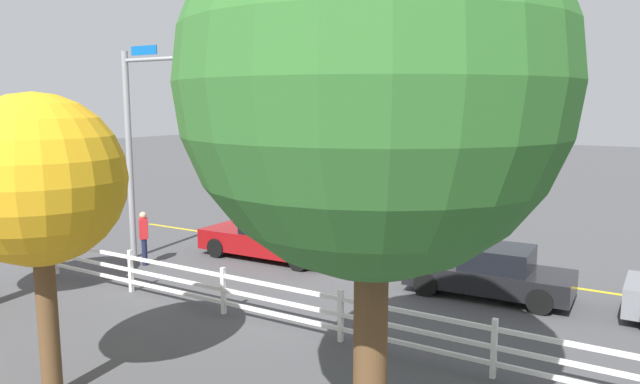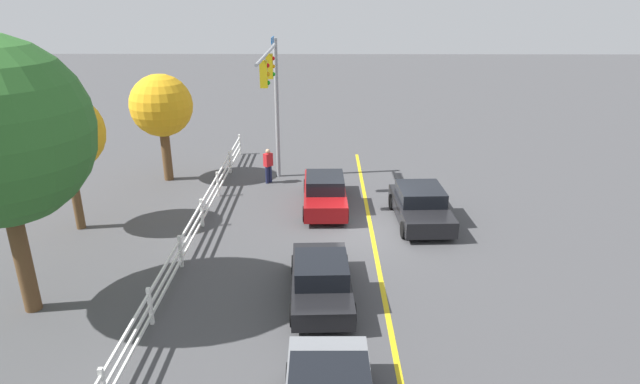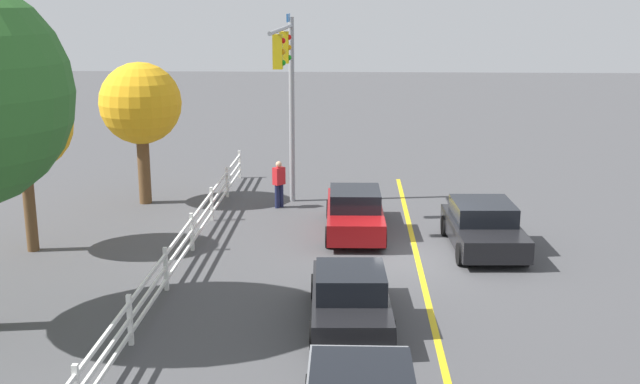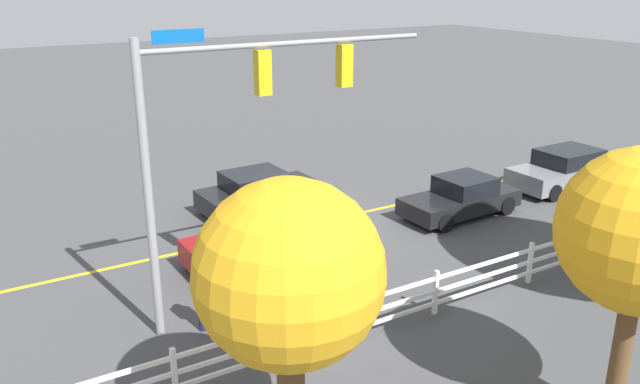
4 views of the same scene
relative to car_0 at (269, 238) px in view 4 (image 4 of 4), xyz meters
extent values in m
plane|color=#444447|center=(-2.32, -1.81, -0.68)|extent=(120.00, 120.00, 0.00)
cube|color=gold|center=(-6.32, -1.81, -0.68)|extent=(28.00, 0.16, 0.01)
cylinder|color=gray|center=(3.94, 2.30, 2.65)|extent=(0.20, 0.20, 6.67)
cylinder|color=gray|center=(0.41, 2.30, 5.69)|extent=(7.06, 0.12, 0.12)
cube|color=#0C59B2|center=(3.04, 2.32, 5.97)|extent=(1.10, 0.03, 0.28)
cube|color=gold|center=(1.16, 2.30, 5.09)|extent=(0.32, 0.28, 1.00)
sphere|color=red|center=(1.16, 2.15, 5.41)|extent=(0.17, 0.17, 0.17)
sphere|color=orange|center=(1.16, 2.15, 5.09)|extent=(0.17, 0.17, 0.17)
sphere|color=#148C19|center=(1.16, 2.15, 4.77)|extent=(0.17, 0.17, 0.17)
cube|color=gold|center=(-1.00, 2.30, 5.09)|extent=(0.32, 0.28, 1.00)
sphere|color=red|center=(-1.00, 2.15, 5.41)|extent=(0.17, 0.17, 0.17)
sphere|color=orange|center=(-1.00, 2.15, 5.09)|extent=(0.17, 0.17, 0.17)
sphere|color=#148C19|center=(-1.00, 2.15, 4.77)|extent=(0.17, 0.17, 0.17)
cube|color=maroon|center=(0.05, 0.00, -0.13)|extent=(4.76, 1.84, 0.66)
cube|color=black|center=(-0.18, 0.00, 0.49)|extent=(1.96, 1.60, 0.58)
cylinder|color=black|center=(1.64, 0.85, -0.36)|extent=(0.64, 0.23, 0.64)
cylinder|color=black|center=(1.68, -0.77, -0.36)|extent=(0.64, 0.23, 0.64)
cylinder|color=black|center=(-1.57, 0.77, -0.36)|extent=(0.64, 0.23, 0.64)
cylinder|color=black|center=(-1.53, -0.84, -0.36)|extent=(0.64, 0.23, 0.64)
cube|color=black|center=(-7.14, 0.11, -0.18)|extent=(4.27, 1.89, 0.56)
cube|color=black|center=(-7.35, 0.10, 0.39)|extent=(1.79, 1.62, 0.57)
cylinder|color=black|center=(-5.74, 0.96, -0.36)|extent=(0.65, 0.25, 0.64)
cylinder|color=black|center=(-5.68, -0.64, -0.36)|extent=(0.65, 0.25, 0.64)
cylinder|color=black|center=(-8.60, 0.85, -0.36)|extent=(0.65, 0.25, 0.64)
cylinder|color=black|center=(-8.54, -0.75, -0.36)|extent=(0.65, 0.25, 0.64)
cube|color=slate|center=(-12.55, -0.11, -0.11)|extent=(4.45, 1.89, 0.69)
cube|color=black|center=(-12.78, -0.11, 0.53)|extent=(2.30, 1.69, 0.59)
cylinder|color=black|center=(-11.06, 0.77, -0.36)|extent=(0.64, 0.23, 0.64)
cylinder|color=black|center=(-11.04, -0.95, -0.36)|extent=(0.64, 0.23, 0.64)
cylinder|color=black|center=(-14.07, 0.74, -0.36)|extent=(0.64, 0.23, 0.64)
cylinder|color=black|center=(-14.05, -0.98, -0.36)|extent=(0.64, 0.23, 0.64)
cube|color=black|center=(-1.57, -3.82, -0.15)|extent=(4.24, 2.09, 0.63)
cube|color=black|center=(-1.36, -3.81, 0.45)|extent=(2.07, 1.81, 0.56)
cylinder|color=black|center=(-2.95, -4.78, -0.36)|extent=(0.65, 0.25, 0.64)
cylinder|color=black|center=(-3.02, -2.98, -0.36)|extent=(0.65, 0.25, 0.64)
cylinder|color=black|center=(-0.12, -4.66, -0.36)|extent=(0.65, 0.25, 0.64)
cylinder|color=black|center=(-0.20, -2.86, -0.36)|extent=(0.65, 0.25, 0.64)
cylinder|color=#191E3F|center=(2.91, 2.77, -0.26)|extent=(0.16, 0.16, 0.85)
cylinder|color=#191E3F|center=(3.05, 2.63, -0.26)|extent=(0.16, 0.16, 0.85)
cube|color=red|center=(2.98, 2.70, 0.48)|extent=(0.47, 0.46, 0.62)
sphere|color=tan|center=(2.98, 2.70, 0.90)|extent=(0.22, 0.22, 0.22)
cube|color=white|center=(-8.57, 4.81, -0.11)|extent=(0.10, 0.10, 1.15)
cube|color=white|center=(-5.32, 4.81, -0.11)|extent=(0.10, 0.10, 1.15)
cube|color=white|center=(-2.07, 4.81, -0.11)|extent=(0.10, 0.10, 1.15)
cube|color=white|center=(1.18, 4.81, -0.11)|extent=(0.10, 0.10, 1.15)
cube|color=white|center=(4.43, 4.81, -0.11)|extent=(0.10, 0.10, 1.15)
cube|color=white|center=(-5.32, 4.81, 0.27)|extent=(26.00, 0.06, 0.09)
cube|color=white|center=(-5.32, 4.81, -0.08)|extent=(26.00, 0.06, 0.09)
cube|color=white|center=(-5.32, 4.81, -0.40)|extent=(26.00, 0.06, 0.09)
cylinder|color=brown|center=(-2.26, 9.53, 0.69)|extent=(0.34, 0.34, 2.74)
sphere|color=gold|center=(3.41, 7.66, 2.99)|extent=(2.91, 2.91, 2.91)
camera|label=1|loc=(-11.26, 15.35, 4.39)|focal=33.35mm
camera|label=2|loc=(-20.92, 0.01, 8.03)|focal=29.56mm
camera|label=3|loc=(-23.80, 0.07, 6.52)|focal=43.52mm
camera|label=4|loc=(7.44, 15.31, 7.24)|focal=36.23mm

